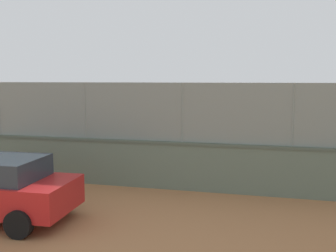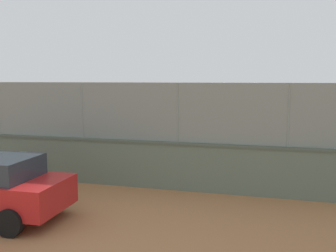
{
  "view_description": "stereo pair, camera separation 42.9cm",
  "coord_description": "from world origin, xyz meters",
  "px_view_note": "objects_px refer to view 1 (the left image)",
  "views": [
    {
      "loc": [
        -3.47,
        20.63,
        3.34
      ],
      "look_at": [
        0.78,
        4.77,
        1.36
      ],
      "focal_mm": 41.44,
      "sensor_mm": 36.0,
      "label": 1
    },
    {
      "loc": [
        -3.88,
        20.51,
        3.34
      ],
      "look_at": [
        0.78,
        4.77,
        1.36
      ],
      "focal_mm": 41.44,
      "sensor_mm": 36.0,
      "label": 2
    }
  ],
  "objects_px": {
    "player_foreground_swinging": "(152,120)",
    "spare_ball_by_wall": "(22,161)",
    "sports_ball": "(307,161)",
    "player_crossing_court": "(302,139)",
    "courtside_bench": "(23,154)",
    "player_baseline_waiting": "(132,124)"
  },
  "relations": [
    {
      "from": "player_foreground_swinging",
      "to": "spare_ball_by_wall",
      "type": "xyz_separation_m",
      "value": [
        2.68,
        8.78,
        -0.82
      ]
    },
    {
      "from": "sports_ball",
      "to": "spare_ball_by_wall",
      "type": "height_order",
      "value": "spare_ball_by_wall"
    },
    {
      "from": "player_crossing_court",
      "to": "sports_ball",
      "type": "xyz_separation_m",
      "value": [
        -0.21,
        0.48,
        -0.82
      ]
    },
    {
      "from": "player_crossing_court",
      "to": "spare_ball_by_wall",
      "type": "relative_size",
      "value": 8.59
    },
    {
      "from": "spare_ball_by_wall",
      "to": "courtside_bench",
      "type": "xyz_separation_m",
      "value": [
        -0.33,
        0.39,
        0.38
      ]
    },
    {
      "from": "courtside_bench",
      "to": "player_baseline_waiting",
      "type": "bearing_deg",
      "value": -106.75
    },
    {
      "from": "player_crossing_court",
      "to": "player_baseline_waiting",
      "type": "bearing_deg",
      "value": -16.76
    },
    {
      "from": "player_foreground_swinging",
      "to": "spare_ball_by_wall",
      "type": "bearing_deg",
      "value": 73.05
    },
    {
      "from": "player_baseline_waiting",
      "to": "player_foreground_swinging",
      "type": "bearing_deg",
      "value": -97.66
    },
    {
      "from": "player_baseline_waiting",
      "to": "spare_ball_by_wall",
      "type": "xyz_separation_m",
      "value": [
        2.34,
        6.27,
        -0.85
      ]
    },
    {
      "from": "player_baseline_waiting",
      "to": "courtside_bench",
      "type": "distance_m",
      "value": 6.97
    },
    {
      "from": "player_crossing_court",
      "to": "courtside_bench",
      "type": "relative_size",
      "value": 0.92
    },
    {
      "from": "sports_ball",
      "to": "courtside_bench",
      "type": "relative_size",
      "value": 0.05
    },
    {
      "from": "spare_ball_by_wall",
      "to": "courtside_bench",
      "type": "distance_m",
      "value": 0.64
    },
    {
      "from": "courtside_bench",
      "to": "player_foreground_swinging",
      "type": "bearing_deg",
      "value": -104.33
    },
    {
      "from": "sports_ball",
      "to": "courtside_bench",
      "type": "bearing_deg",
      "value": 18.69
    },
    {
      "from": "player_baseline_waiting",
      "to": "player_foreground_swinging",
      "type": "height_order",
      "value": "player_baseline_waiting"
    },
    {
      "from": "player_foreground_swinging",
      "to": "player_crossing_court",
      "type": "bearing_deg",
      "value": 148.17
    },
    {
      "from": "player_foreground_swinging",
      "to": "sports_ball",
      "type": "xyz_separation_m",
      "value": [
        -8.37,
        5.54,
        -0.87
      ]
    },
    {
      "from": "player_foreground_swinging",
      "to": "courtside_bench",
      "type": "height_order",
      "value": "player_foreground_swinging"
    },
    {
      "from": "player_baseline_waiting",
      "to": "sports_ball",
      "type": "height_order",
      "value": "player_baseline_waiting"
    },
    {
      "from": "player_crossing_court",
      "to": "sports_ball",
      "type": "height_order",
      "value": "player_crossing_court"
    }
  ]
}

